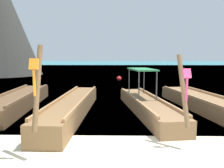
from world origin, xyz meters
The scene contains 7 objects.
ground centered at (0.00, 0.00, 0.00)m, with size 120.00×120.00×0.00m, color beige.
sea_water centered at (0.00, 61.81, 0.00)m, with size 120.00×120.00×0.00m, color teal.
longtail_boat_red_ribbon centered at (-4.18, 5.28, 0.33)m, with size 1.67×6.90×2.59m.
longtail_boat_orange_ribbon centered at (-1.54, 4.10, 0.34)m, with size 1.21×7.43×2.57m.
longtail_boat_pink_ribbon centered at (1.39, 4.56, 0.33)m, with size 1.96×6.93×2.35m.
longtail_boat_yellow_ribbon centered at (3.98, 5.03, 0.29)m, with size 2.34×7.55×2.43m.
mooring_buoy_near centered at (0.43, 16.94, 0.23)m, with size 0.46×0.46×0.46m.
Camera 1 is at (0.16, -4.60, 2.29)m, focal length 36.52 mm.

